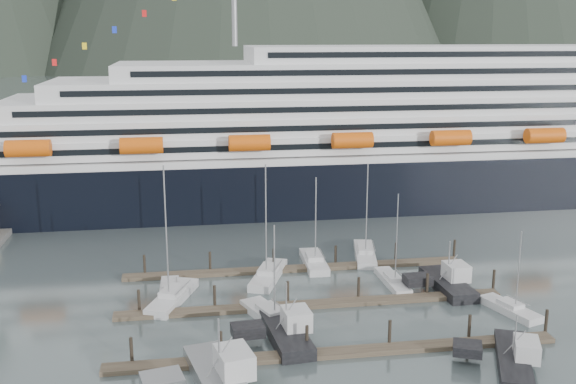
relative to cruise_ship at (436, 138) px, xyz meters
name	(u,v)px	position (x,y,z in m)	size (l,w,h in m)	color
ground	(359,313)	(-30.03, -54.94, -12.04)	(1600.00, 1600.00, 0.00)	#4A5756
cruise_ship	(436,138)	(0.00, 0.00, 0.00)	(210.00, 30.40, 50.30)	black
dock_near	(338,352)	(-34.95, -64.89, -11.73)	(48.18, 2.28, 3.20)	#3F3328
dock_mid	(314,304)	(-34.95, -51.89, -11.73)	(48.18, 2.28, 3.20)	#3F3328
dock_far	(296,268)	(-34.95, -38.89, -11.73)	(48.18, 2.28, 3.20)	#3F3328
sailboat_a	(169,290)	(-52.62, -44.70, -11.64)	(2.48, 7.98, 11.44)	silver
sailboat_b	(173,298)	(-52.14, -47.71, -11.57)	(6.80, 11.62, 18.12)	silver
sailboat_c	(270,317)	(-40.79, -55.33, -11.62)	(6.43, 10.76, 12.39)	silver
sailboat_d	(393,281)	(-23.13, -46.28, -11.64)	(2.48, 9.48, 13.02)	silver
sailboat_e	(268,275)	(-39.29, -41.65, -11.58)	(6.71, 11.53, 16.70)	silver
sailboat_f	(314,262)	(-32.05, -37.24, -11.60)	(3.13, 10.05, 13.75)	silver
sailboat_g	(365,254)	(-23.85, -34.95, -11.60)	(5.02, 11.66, 14.93)	silver
sailboat_h	(510,309)	(-12.02, -57.48, -11.64)	(4.88, 8.70, 10.79)	silver
trawler_a	(218,380)	(-47.64, -69.98, -11.07)	(10.88, 14.78, 7.88)	gray
trawler_b	(285,332)	(-39.84, -60.62, -11.11)	(8.81, 11.55, 7.33)	black
trawler_c	(512,358)	(-18.08, -69.89, -11.23)	(9.70, 12.17, 6.03)	black
trawler_e	(447,282)	(-16.66, -49.06, -11.12)	(8.56, 11.23, 7.21)	black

